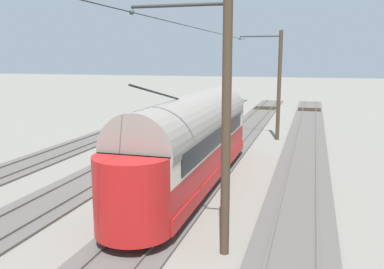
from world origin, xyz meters
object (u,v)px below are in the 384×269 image
(catenary_pole_foreground, at_px, (278,84))
(track_end_bumper, at_px, (124,124))
(vintage_streetcar, at_px, (192,139))
(catenary_pole_mid_near, at_px, (223,123))

(catenary_pole_foreground, xyz_separation_m, track_end_bumper, (12.82, -0.93, -3.72))
(track_end_bumper, bearing_deg, vintage_streetcar, 126.94)
(catenary_pole_mid_near, bearing_deg, track_end_bumper, -56.86)
(vintage_streetcar, relative_size, track_end_bumper, 8.74)
(vintage_streetcar, xyz_separation_m, catenary_pole_foreground, (-2.84, -12.34, 1.86))
(catenary_pole_foreground, relative_size, catenary_pole_mid_near, 1.00)
(catenary_pole_foreground, xyz_separation_m, catenary_pole_mid_near, (0.00, 18.70, 0.00))
(vintage_streetcar, bearing_deg, track_end_bumper, -53.06)
(catenary_pole_foreground, bearing_deg, track_end_bumper, -4.15)
(vintage_streetcar, bearing_deg, catenary_pole_mid_near, 114.07)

